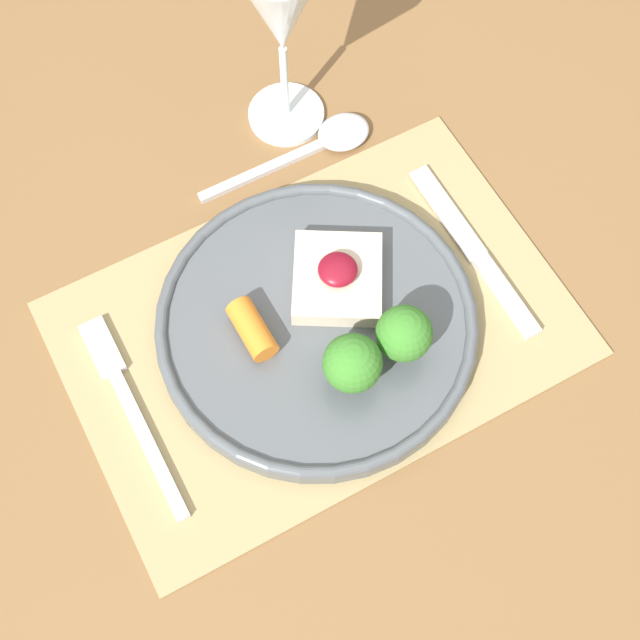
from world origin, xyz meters
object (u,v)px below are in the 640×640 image
knife (481,260)px  spoon (328,140)px  wine_glass_near (281,19)px  dinner_plate (325,324)px  fork (128,401)px

knife → spoon: size_ratio=1.08×
spoon → wine_glass_near: size_ratio=0.96×
dinner_plate → knife: size_ratio=1.43×
fork → spoon: spoon is taller
fork → knife: 0.36m
fork → wine_glass_near: wine_glass_near is taller
spoon → knife: bearing=-71.8°
dinner_plate → wine_glass_near: size_ratio=1.49×
fork → wine_glass_near: (0.27, 0.21, 0.13)m
dinner_plate → wine_glass_near: (0.08, 0.24, 0.12)m
knife → fork: bearing=173.1°
dinner_plate → spoon: 0.21m
wine_glass_near → spoon: bearing=-67.7°
dinner_plate → fork: 0.19m
knife → spoon: (-0.06, 0.19, 0.00)m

